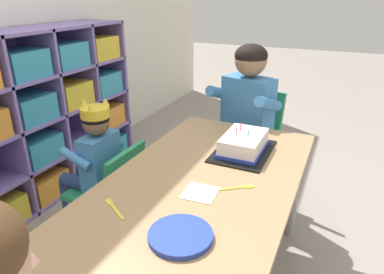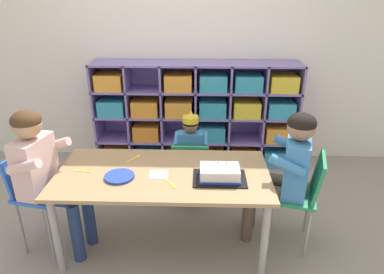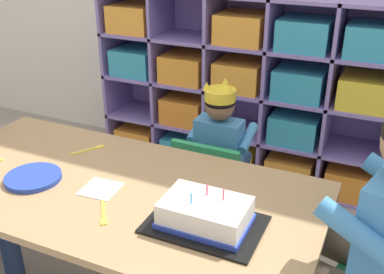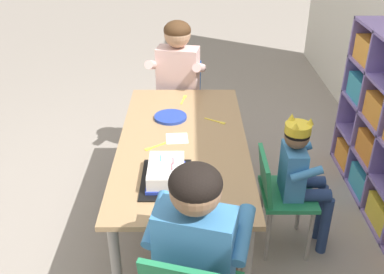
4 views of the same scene
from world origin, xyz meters
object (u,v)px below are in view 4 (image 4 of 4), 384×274
birthday_cake_on_tray (166,174)px  fork_at_table_front_edge (184,99)px  activity_table (183,151)px  classroom_chair_adult_side (180,99)px  adult_helper_seated (176,78)px  guest_at_table_side (199,243)px  fork_near_child_seat (154,147)px  classroom_chair_blue (280,192)px  fork_scattered_mid_table (216,121)px  paper_plate_stack (170,117)px  child_with_crown (301,170)px

birthday_cake_on_tray → fork_at_table_front_edge: birthday_cake_on_tray is taller
activity_table → classroom_chair_adult_side: bearing=-177.7°
adult_helper_seated → activity_table: bearing=-74.7°
guest_at_table_side → fork_at_table_front_edge: (-1.46, -0.08, -0.03)m
classroom_chair_adult_side → fork_near_child_seat: bearing=-85.8°
classroom_chair_blue → classroom_chair_adult_side: classroom_chair_adult_side is taller
activity_table → classroom_chair_blue: 0.60m
adult_helper_seated → birthday_cake_on_tray: size_ratio=3.02×
activity_table → birthday_cake_on_tray: (0.39, -0.08, 0.10)m
birthday_cake_on_tray → fork_scattered_mid_table: 0.70m
fork_at_table_front_edge → birthday_cake_on_tray: bearing=7.4°
guest_at_table_side → paper_plate_stack: bearing=-66.9°
activity_table → adult_helper_seated: size_ratio=1.38×
birthday_cake_on_tray → fork_near_child_seat: (-0.32, -0.08, -0.04)m
classroom_chair_adult_side → fork_at_table_front_edge: (0.35, 0.03, 0.15)m
classroom_chair_adult_side → activity_table: bearing=-76.5°
fork_near_child_seat → birthday_cake_on_tray: bearing=-111.6°
adult_helper_seated → paper_plate_stack: adult_helper_seated is taller
child_with_crown → classroom_chair_adult_side: bearing=32.3°
birthday_cake_on_tray → classroom_chair_adult_side: bearing=178.3°
child_with_crown → fork_scattered_mid_table: (-0.42, -0.45, 0.09)m
birthday_cake_on_tray → classroom_chair_blue: bearing=109.5°
classroom_chair_blue → child_with_crown: bearing=-90.0°
classroom_chair_blue → child_with_crown: child_with_crown is taller
classroom_chair_blue → classroom_chair_adult_side: 1.25m
activity_table → fork_scattered_mid_table: 0.32m
paper_plate_stack → fork_scattered_mid_table: bearing=81.0°
child_with_crown → guest_at_table_side: (0.71, -0.57, 0.12)m
classroom_chair_blue → fork_near_child_seat: size_ratio=5.03×
fork_scattered_mid_table → child_with_crown: bearing=168.7°
classroom_chair_blue → fork_near_child_seat: bearing=82.0°
fork_near_child_seat → fork_scattered_mid_table: size_ratio=0.93×
guest_at_table_side → fork_near_child_seat: size_ratio=8.56×
adult_helper_seated → classroom_chair_blue: bearing=-47.3°
activity_table → fork_near_child_seat: (0.07, -0.16, 0.07)m
fork_near_child_seat → fork_scattered_mid_table: bearing=5.0°
guest_at_table_side → fork_scattered_mid_table: 1.13m
birthday_cake_on_tray → paper_plate_stack: birthday_cake_on_tray is taller
guest_at_table_side → birthday_cake_on_tray: size_ratio=2.92×
classroom_chair_adult_side → paper_plate_stack: bearing=-82.8°
classroom_chair_adult_side → paper_plate_stack: 0.66m
child_with_crown → fork_at_table_front_edge: child_with_crown is taller
birthday_cake_on_tray → fork_near_child_seat: birthday_cake_on_tray is taller
classroom_chair_blue → fork_scattered_mid_table: (-0.42, -0.34, 0.24)m
classroom_chair_adult_side → adult_helper_seated: adult_helper_seated is taller
fork_scattered_mid_table → adult_helper_seated: bearing=-33.5°
classroom_chair_adult_side → paper_plate_stack: size_ratio=3.66×
guest_at_table_side → fork_scattered_mid_table: guest_at_table_side is taller
fork_at_table_front_edge → child_with_crown: bearing=52.7°
child_with_crown → paper_plate_stack: bearing=58.0°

